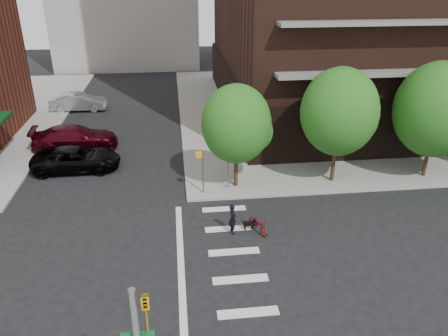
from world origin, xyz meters
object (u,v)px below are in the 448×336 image
parked_car_silver (79,102)px  dog_walker (233,218)px  parked_car_black (77,159)px  parked_car_maroon (75,137)px  scooter (258,224)px

parked_car_silver → dog_walker: 24.68m
parked_car_black → parked_car_silver: size_ratio=1.12×
parked_car_black → parked_car_maroon: 3.87m
parked_car_maroon → dog_walker: size_ratio=3.67×
parked_car_maroon → parked_car_silver: parked_car_maroon is taller
parked_car_black → scooter: parked_car_black is taller
parked_car_black → parked_car_silver: (-2.25, 13.35, 0.05)m
scooter → dog_walker: dog_walker is taller
parked_car_silver → dog_walker: bearing=-152.6°
parked_car_black → scooter: (10.39, -8.63, -0.35)m
parked_car_black → dog_walker: bearing=-134.0°
parked_car_maroon → parked_car_black: bearing=-173.1°
parked_car_silver → parked_car_maroon: bearing=-171.3°
parked_car_maroon → scooter: (11.17, -12.42, -0.44)m
parked_car_maroon → dog_walker: bearing=-146.1°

